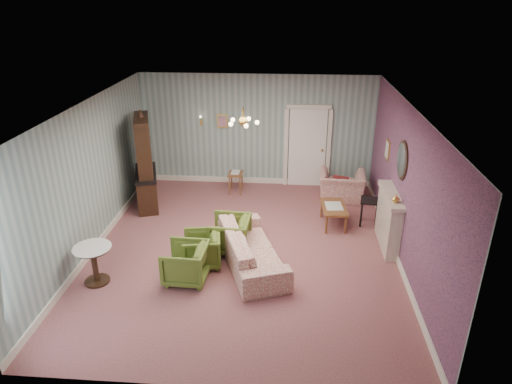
# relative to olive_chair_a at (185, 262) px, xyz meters

# --- Properties ---
(floor) EXTENTS (7.00, 7.00, 0.00)m
(floor) POSITION_rel_olive_chair_a_xyz_m (0.94, 1.11, -0.38)
(floor) COLOR #925556
(floor) RESTS_ON ground
(ceiling) EXTENTS (7.00, 7.00, 0.00)m
(ceiling) POSITION_rel_olive_chair_a_xyz_m (0.94, 1.11, 2.52)
(ceiling) COLOR white
(ceiling) RESTS_ON ground
(wall_back) EXTENTS (6.00, 0.00, 6.00)m
(wall_back) POSITION_rel_olive_chair_a_xyz_m (0.94, 4.61, 1.07)
(wall_back) COLOR gray
(wall_back) RESTS_ON ground
(wall_front) EXTENTS (6.00, 0.00, 6.00)m
(wall_front) POSITION_rel_olive_chair_a_xyz_m (0.94, -2.39, 1.07)
(wall_front) COLOR gray
(wall_front) RESTS_ON ground
(wall_left) EXTENTS (0.00, 7.00, 7.00)m
(wall_left) POSITION_rel_olive_chair_a_xyz_m (-2.06, 1.11, 1.07)
(wall_left) COLOR gray
(wall_left) RESTS_ON ground
(wall_right) EXTENTS (0.00, 7.00, 7.00)m
(wall_right) POSITION_rel_olive_chair_a_xyz_m (3.94, 1.11, 1.07)
(wall_right) COLOR gray
(wall_right) RESTS_ON ground
(wall_right_floral) EXTENTS (0.00, 7.00, 7.00)m
(wall_right_floral) POSITION_rel_olive_chair_a_xyz_m (3.92, 1.11, 1.07)
(wall_right_floral) COLOR #BA5D79
(wall_right_floral) RESTS_ON ground
(door) EXTENTS (1.12, 0.12, 2.16)m
(door) POSITION_rel_olive_chair_a_xyz_m (2.24, 4.57, 0.70)
(door) COLOR white
(door) RESTS_ON floor
(olive_chair_a) EXTENTS (0.73, 0.78, 0.76)m
(olive_chair_a) POSITION_rel_olive_chair_a_xyz_m (0.00, 0.00, 0.00)
(olive_chair_a) COLOR #556A25
(olive_chair_a) RESTS_ON floor
(olive_chair_b) EXTENTS (0.74, 0.78, 0.71)m
(olive_chair_b) POSITION_rel_olive_chair_a_xyz_m (0.19, 0.53, -0.03)
(olive_chair_b) COLOR #556A25
(olive_chair_b) RESTS_ON floor
(olive_chair_c) EXTENTS (0.76, 0.80, 0.78)m
(olive_chair_c) POSITION_rel_olive_chair_a_xyz_m (0.65, 1.09, 0.01)
(olive_chair_c) COLOR #556A25
(olive_chair_c) RESTS_ON floor
(sofa_chintz) EXTENTS (1.40, 2.39, 0.90)m
(sofa_chintz) POSITION_rel_olive_chair_a_xyz_m (1.11, 0.64, 0.07)
(sofa_chintz) COLOR #A54248
(sofa_chintz) RESTS_ON floor
(wingback_chair) EXTENTS (1.13, 0.79, 0.94)m
(wingback_chair) POSITION_rel_olive_chair_a_xyz_m (3.10, 3.71, 0.09)
(wingback_chair) COLOR #A54248
(wingback_chair) RESTS_ON floor
(dresser) EXTENTS (0.86, 1.46, 2.30)m
(dresser) POSITION_rel_olive_chair_a_xyz_m (-1.60, 3.05, 0.77)
(dresser) COLOR black
(dresser) RESTS_ON floor
(fireplace) EXTENTS (0.30, 1.40, 1.16)m
(fireplace) POSITION_rel_olive_chair_a_xyz_m (3.80, 1.51, 0.20)
(fireplace) COLOR beige
(fireplace) RESTS_ON floor
(mantel_vase) EXTENTS (0.15, 0.15, 0.15)m
(mantel_vase) POSITION_rel_olive_chair_a_xyz_m (3.78, 1.11, 0.85)
(mantel_vase) COLOR gold
(mantel_vase) RESTS_ON fireplace
(oval_mirror) EXTENTS (0.04, 0.76, 0.84)m
(oval_mirror) POSITION_rel_olive_chair_a_xyz_m (3.90, 1.51, 1.47)
(oval_mirror) COLOR white
(oval_mirror) RESTS_ON wall_right
(framed_print) EXTENTS (0.04, 0.34, 0.42)m
(framed_print) POSITION_rel_olive_chair_a_xyz_m (3.91, 2.86, 1.22)
(framed_print) COLOR gold
(framed_print) RESTS_ON wall_right
(coffee_table) EXTENTS (0.58, 0.95, 0.47)m
(coffee_table) POSITION_rel_olive_chair_a_xyz_m (2.79, 2.31, -0.15)
(coffee_table) COLOR brown
(coffee_table) RESTS_ON floor
(side_table_black) EXTENTS (0.47, 0.47, 0.61)m
(side_table_black) POSITION_rel_olive_chair_a_xyz_m (3.57, 2.39, -0.08)
(side_table_black) COLOR black
(side_table_black) RESTS_ON floor
(pedestal_table) EXTENTS (0.80, 0.80, 0.72)m
(pedestal_table) POSITION_rel_olive_chair_a_xyz_m (-1.58, -0.19, -0.02)
(pedestal_table) COLOR black
(pedestal_table) RESTS_ON floor
(nesting_table) EXTENTS (0.37, 0.46, 0.58)m
(nesting_table) POSITION_rel_olive_chair_a_xyz_m (0.44, 3.93, -0.09)
(nesting_table) COLOR brown
(nesting_table) RESTS_ON floor
(gilt_mirror_back) EXTENTS (0.28, 0.06, 0.36)m
(gilt_mirror_back) POSITION_rel_olive_chair_a_xyz_m (0.04, 4.57, 1.32)
(gilt_mirror_back) COLOR gold
(gilt_mirror_back) RESTS_ON wall_back
(sconce_left) EXTENTS (0.16, 0.12, 0.30)m
(sconce_left) POSITION_rel_olive_chair_a_xyz_m (-0.51, 4.55, 1.32)
(sconce_left) COLOR gold
(sconce_left) RESTS_ON wall_back
(sconce_right) EXTENTS (0.16, 0.12, 0.30)m
(sconce_right) POSITION_rel_olive_chair_a_xyz_m (0.59, 4.55, 1.32)
(sconce_right) COLOR gold
(sconce_right) RESTS_ON wall_back
(chandelier) EXTENTS (0.56, 0.56, 0.36)m
(chandelier) POSITION_rel_olive_chair_a_xyz_m (0.94, 1.11, 2.25)
(chandelier) COLOR gold
(chandelier) RESTS_ON ceiling
(burgundy_cushion) EXTENTS (0.41, 0.28, 0.39)m
(burgundy_cushion) POSITION_rel_olive_chair_a_xyz_m (3.05, 3.56, 0.10)
(burgundy_cushion) COLOR maroon
(burgundy_cushion) RESTS_ON wingback_chair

